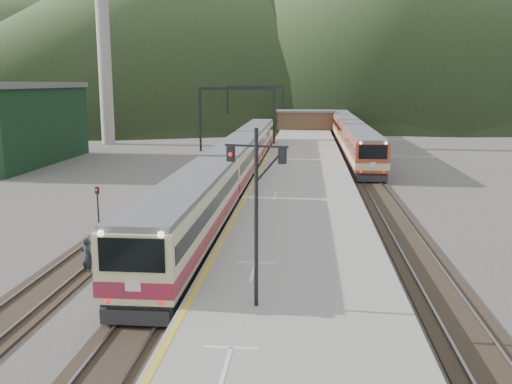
# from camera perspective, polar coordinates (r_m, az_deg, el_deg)

# --- Properties ---
(ground) EXTENTS (400.00, 400.00, 0.00)m
(ground) POSITION_cam_1_polar(r_m,az_deg,el_deg) (19.26, -13.88, -16.06)
(ground) COLOR #47423D
(ground) RESTS_ON ground
(track_main) EXTENTS (2.60, 200.00, 0.23)m
(track_main) POSITION_cam_1_polar(r_m,az_deg,el_deg) (57.13, -0.89, 2.33)
(track_main) COLOR black
(track_main) RESTS_ON ground
(track_far) EXTENTS (2.60, 200.00, 0.23)m
(track_far) POSITION_cam_1_polar(r_m,az_deg,el_deg) (57.86, -5.82, 2.38)
(track_far) COLOR black
(track_far) RESTS_ON ground
(track_second) EXTENTS (2.60, 200.00, 0.23)m
(track_second) POSITION_cam_1_polar(r_m,az_deg,el_deg) (57.09, 10.68, 2.14)
(track_second) COLOR black
(track_second) RESTS_ON ground
(platform) EXTENTS (8.00, 100.00, 1.00)m
(platform) POSITION_cam_1_polar(r_m,az_deg,el_deg) (54.78, 4.73, 2.38)
(platform) COLOR gray
(platform) RESTS_ON ground
(gantry_near) EXTENTS (9.55, 0.25, 8.00)m
(gantry_near) POSITION_cam_1_polar(r_m,az_deg,el_deg) (71.77, -1.93, 8.52)
(gantry_near) COLOR black
(gantry_near) RESTS_ON ground
(gantry_far) EXTENTS (9.55, 0.25, 8.00)m
(gantry_far) POSITION_cam_1_polar(r_m,az_deg,el_deg) (96.61, -0.10, 9.16)
(gantry_far) COLOR black
(gantry_far) RESTS_ON ground
(smokestack) EXTENTS (1.80, 1.80, 30.00)m
(smokestack) POSITION_cam_1_polar(r_m,az_deg,el_deg) (83.24, -15.02, 14.99)
(smokestack) COLOR #9E998E
(smokestack) RESTS_ON ground
(station_shed) EXTENTS (9.40, 4.40, 3.10)m
(station_shed) POSITION_cam_1_polar(r_m,az_deg,el_deg) (94.36, 4.95, 7.24)
(station_shed) COLOR #4E3925
(station_shed) RESTS_ON platform
(hill_a) EXTENTS (180.00, 180.00, 60.00)m
(hill_a) POSITION_cam_1_polar(r_m,az_deg,el_deg) (212.29, -7.74, 16.65)
(hill_a) COLOR #2F4423
(hill_a) RESTS_ON ground
(hill_b) EXTENTS (220.00, 220.00, 75.00)m
(hill_b) POSITION_cam_1_polar(r_m,az_deg,el_deg) (249.02, 11.14, 17.43)
(hill_b) COLOR #2F4423
(hill_b) RESTS_ON ground
(hill_d) EXTENTS (200.00, 200.00, 55.00)m
(hill_d) POSITION_cam_1_polar(r_m,az_deg,el_deg) (286.06, -21.70, 14.00)
(hill_d) COLOR #2F4423
(hill_d) RESTS_ON ground
(main_train) EXTENTS (2.83, 58.15, 3.46)m
(main_train) POSITION_cam_1_polar(r_m,az_deg,el_deg) (48.17, -1.99, 2.98)
(main_train) COLOR beige
(main_train) RESTS_ON track_main
(second_train) EXTENTS (2.91, 59.76, 3.56)m
(second_train) POSITION_cam_1_polar(r_m,az_deg,el_deg) (78.90, 9.20, 6.00)
(second_train) COLOR #AA4025
(second_train) RESTS_ON track_second
(signal_mast) EXTENTS (2.16, 0.65, 6.17)m
(signal_mast) POSITION_cam_1_polar(r_m,az_deg,el_deg) (19.11, 0.02, -0.68)
(signal_mast) COLOR black
(signal_mast) RESTS_ON platform
(short_signal_a) EXTENTS (0.24, 0.19, 2.27)m
(short_signal_a) POSITION_cam_1_polar(r_m,az_deg,el_deg) (24.89, -15.46, -6.22)
(short_signal_a) COLOR black
(short_signal_a) RESTS_ON ground
(short_signal_b) EXTENTS (0.24, 0.18, 2.27)m
(short_signal_b) POSITION_cam_1_polar(r_m,az_deg,el_deg) (49.82, -4.09, 2.65)
(short_signal_b) COLOR black
(short_signal_b) RESTS_ON ground
(short_signal_c) EXTENTS (0.26, 0.22, 2.27)m
(short_signal_c) POSITION_cam_1_polar(r_m,az_deg,el_deg) (36.67, -15.56, -0.74)
(short_signal_c) COLOR black
(short_signal_c) RESTS_ON ground
(worker) EXTENTS (0.74, 0.63, 1.71)m
(worker) POSITION_cam_1_polar(r_m,az_deg,el_deg) (27.17, -16.54, -6.17)
(worker) COLOR #212733
(worker) RESTS_ON ground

